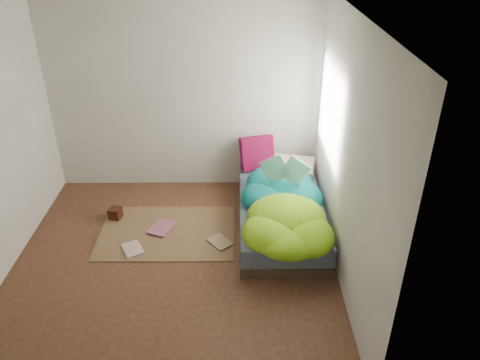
# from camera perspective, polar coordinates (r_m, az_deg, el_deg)

# --- Properties ---
(ground) EXTENTS (3.50, 3.50, 0.00)m
(ground) POSITION_cam_1_polar(r_m,az_deg,el_deg) (5.26, -8.01, -9.88)
(ground) COLOR #412619
(ground) RESTS_ON ground
(room_walls) EXTENTS (3.54, 3.54, 2.62)m
(room_walls) POSITION_cam_1_polar(r_m,az_deg,el_deg) (4.42, -9.30, 6.65)
(room_walls) COLOR #B7B5AE
(room_walls) RESTS_ON ground
(bed) EXTENTS (1.00, 2.00, 0.34)m
(bed) POSITION_cam_1_polar(r_m,az_deg,el_deg) (5.72, 4.97, -3.97)
(bed) COLOR #3D3121
(bed) RESTS_ON ground
(duvet) EXTENTS (0.96, 1.84, 0.34)m
(duvet) POSITION_cam_1_polar(r_m,az_deg,el_deg) (5.35, 5.31, -2.24)
(duvet) COLOR #076B6C
(duvet) RESTS_ON bed
(rug) EXTENTS (1.60, 1.10, 0.01)m
(rug) POSITION_cam_1_polar(r_m,az_deg,el_deg) (5.71, -8.87, -6.29)
(rug) COLOR brown
(rug) RESTS_ON ground
(pillow_floral) EXTENTS (0.68, 0.50, 0.14)m
(pillow_floral) POSITION_cam_1_polar(r_m,az_deg,el_deg) (6.22, 6.12, 1.55)
(pillow_floral) COLOR white
(pillow_floral) RESTS_ON bed
(pillow_magenta) EXTENTS (0.46, 0.26, 0.44)m
(pillow_magenta) POSITION_cam_1_polar(r_m,az_deg,el_deg) (6.23, 2.10, 3.32)
(pillow_magenta) COLOR #55051F
(pillow_magenta) RESTS_ON bed
(open_book) EXTENTS (0.48, 0.19, 0.29)m
(open_book) POSITION_cam_1_polar(r_m,az_deg,el_deg) (5.43, 5.54, 2.09)
(open_book) COLOR #2D8A39
(open_book) RESTS_ON duvet
(wooden_box) EXTENTS (0.17, 0.17, 0.14)m
(wooden_box) POSITION_cam_1_polar(r_m,az_deg,el_deg) (6.04, -14.96, -3.94)
(wooden_box) COLOR #33140B
(wooden_box) RESTS_ON rug
(floor_book_a) EXTENTS (0.31, 0.34, 0.02)m
(floor_book_a) POSITION_cam_1_polar(r_m,az_deg,el_deg) (5.48, -13.98, -8.47)
(floor_book_a) COLOR silver
(floor_book_a) RESTS_ON rug
(floor_book_b) EXTENTS (0.34, 0.39, 0.03)m
(floor_book_b) POSITION_cam_1_polar(r_m,az_deg,el_deg) (5.81, -10.58, -5.53)
(floor_book_b) COLOR #B1667E
(floor_book_b) RESTS_ON rug
(floor_book_c) EXTENTS (0.33, 0.34, 0.02)m
(floor_book_c) POSITION_cam_1_polar(r_m,az_deg,el_deg) (5.41, -3.29, -7.99)
(floor_book_c) COLOR tan
(floor_book_c) RESTS_ON rug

